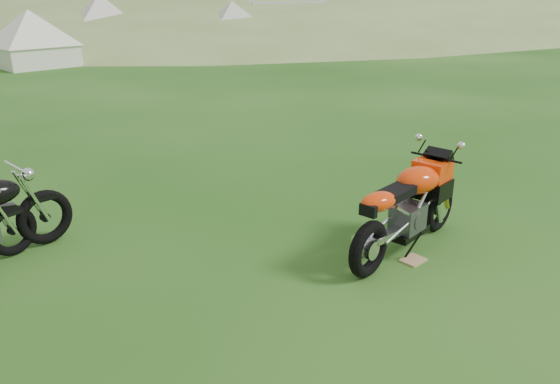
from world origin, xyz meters
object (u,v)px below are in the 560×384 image
sport_motorcycle (408,201)px  tent_mid (102,22)px  tent_left (32,36)px  tent_right (233,24)px  caravan (284,22)px  plywood_board (413,260)px

sport_motorcycle → tent_mid: 23.98m
tent_left → tent_right: 9.28m
tent_mid → tent_right: (5.26, -3.55, -0.10)m
sport_motorcycle → caravan: caravan is taller
sport_motorcycle → caravan: (12.62, 21.61, 0.47)m
caravan → plywood_board: bearing=-101.8°
plywood_board → tent_left: size_ratio=0.10×
tent_left → tent_right: tent_right is taller
caravan → sport_motorcycle: bearing=-101.9°
plywood_board → tent_left: bearing=91.3°
sport_motorcycle → tent_right: tent_right is taller
sport_motorcycle → tent_left: 19.43m
tent_right → caravan: (3.91, 1.43, -0.10)m
tent_mid → caravan: size_ratio=0.64×
sport_motorcycle → plywood_board: 0.68m
tent_mid → caravan: 9.41m
sport_motorcycle → tent_right: bearing=51.9°
sport_motorcycle → tent_left: bearing=76.9°
plywood_board → tent_mid: 24.27m
plywood_board → caravan: 25.31m
sport_motorcycle → tent_mid: bearing=67.0°
plywood_board → tent_left: (-0.43, 19.67, 1.14)m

